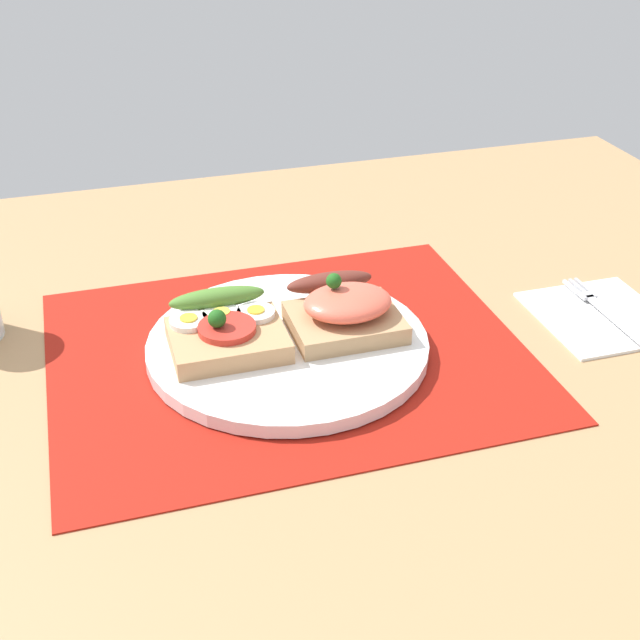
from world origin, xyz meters
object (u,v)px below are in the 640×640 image
at_px(fork, 602,308).
at_px(napkin, 601,315).
at_px(plate, 288,345).
at_px(sandwich_salmon, 344,309).
at_px(sandwich_egg_tomato, 225,330).

bearing_deg(fork, napkin, -130.99).
xyz_separation_m(plate, sandwich_salmon, (0.05, 0.01, 0.03)).
distance_m(plate, fork, 0.31).
bearing_deg(napkin, sandwich_salmon, 173.36).
relative_size(plate, sandwich_egg_tomato, 2.53).
xyz_separation_m(plate, fork, (0.31, -0.02, -0.00)).
distance_m(plate, sandwich_egg_tomato, 0.06).
height_order(napkin, fork, fork).
distance_m(sandwich_egg_tomato, napkin, 0.36).
bearing_deg(sandwich_egg_tomato, napkin, -5.27).
distance_m(sandwich_egg_tomato, sandwich_salmon, 0.11).
height_order(sandwich_egg_tomato, napkin, sandwich_egg_tomato).
relative_size(sandwich_salmon, fork, 0.75).
distance_m(plate, sandwich_salmon, 0.06).
relative_size(plate, sandwich_salmon, 2.57).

